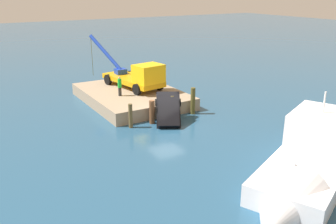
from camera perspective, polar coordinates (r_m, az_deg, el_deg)
name	(u,v)px	position (r m, az deg, el deg)	size (l,w,h in m)	color
ground	(166,122)	(29.01, -0.25, -1.51)	(200.00, 200.00, 0.00)	navy
dock	(132,96)	(34.17, -5.68, 2.47)	(10.83, 7.80, 1.06)	gray
crane_truck	(138,76)	(34.22, -4.73, 5.59)	(9.61, 3.90, 4.49)	orange
dock_worker	(120,86)	(32.26, -7.52, 4.02)	(0.34, 0.34, 1.72)	#272727
salvaged_car	(168,117)	(28.30, 0.07, -0.77)	(4.35, 3.60, 3.41)	black
moored_yacht	(304,175)	(21.02, 20.37, -9.19)	(8.87, 13.84, 6.24)	white
piling_near	(131,116)	(27.63, -5.85, -0.60)	(0.31, 0.31, 1.87)	brown
piling_mid	(152,112)	(28.40, -2.50, 0.01)	(0.43, 0.43, 1.85)	brown
piling_far	(172,107)	(29.49, 0.66, 0.78)	(0.35, 0.35, 1.90)	#4E4324
piling_end	(193,101)	(30.55, 3.89, 1.72)	(0.38, 0.38, 2.25)	#504A20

